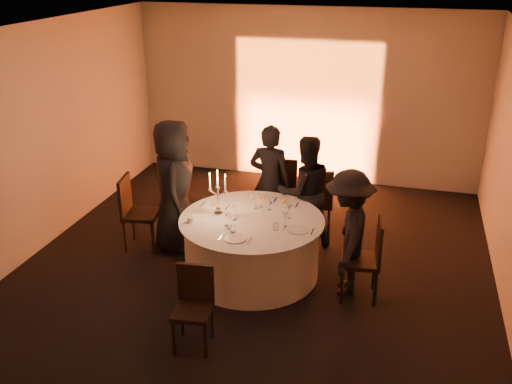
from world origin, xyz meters
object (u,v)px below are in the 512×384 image
(banquet_table, at_px, (252,247))
(chair_left, at_px, (134,208))
(guest_back_left, at_px, (270,181))
(candelabra, at_px, (218,199))
(chair_back_right, at_px, (314,200))
(guest_left, at_px, (174,186))
(guest_back_right, at_px, (305,192))
(chair_right, at_px, (368,254))
(guest_right, at_px, (348,233))
(chair_front, at_px, (194,302))
(chair_back_left, at_px, (283,185))
(coffee_cup, at_px, (190,220))

(banquet_table, xyz_separation_m, chair_left, (-1.74, 0.27, 0.20))
(guest_back_left, height_order, candelabra, guest_back_left)
(chair_back_right, distance_m, guest_back_left, 0.67)
(chair_back_right, bearing_deg, chair_left, -2.16)
(guest_left, bearing_deg, guest_back_right, -92.73)
(banquet_table, xyz_separation_m, chair_right, (1.44, -0.16, 0.19))
(chair_back_right, height_order, guest_right, guest_right)
(chair_back_right, xyz_separation_m, guest_right, (0.62, -1.26, 0.18))
(guest_back_right, distance_m, guest_right, 1.26)
(chair_left, distance_m, candelabra, 1.38)
(banquet_table, bearing_deg, guest_back_right, 63.13)
(chair_right, relative_size, chair_front, 1.16)
(chair_back_left, bearing_deg, chair_right, 127.55)
(coffee_cup, bearing_deg, chair_right, 3.18)
(chair_back_left, bearing_deg, banquet_table, 88.05)
(chair_right, bearing_deg, chair_back_right, -154.08)
(coffee_cup, bearing_deg, chair_back_left, 69.02)
(chair_back_right, distance_m, guest_left, 1.95)
(banquet_table, distance_m, candelabra, 0.74)
(chair_right, distance_m, candelabra, 1.94)
(banquet_table, height_order, chair_back_left, chair_back_left)
(guest_back_right, bearing_deg, chair_left, -9.85)
(chair_back_right, bearing_deg, guest_back_left, -20.20)
(guest_back_right, bearing_deg, guest_right, 97.42)
(guest_left, distance_m, guest_right, 2.46)
(chair_left, height_order, chair_front, chair_left)
(guest_back_right, xyz_separation_m, guest_right, (0.71, -1.04, -0.02))
(guest_back_left, xyz_separation_m, guest_back_right, (0.54, -0.18, -0.03))
(guest_back_left, bearing_deg, chair_back_right, -174.22)
(chair_back_left, xyz_separation_m, guest_right, (1.16, -1.70, 0.19))
(guest_left, xyz_separation_m, guest_right, (2.40, -0.52, -0.13))
(coffee_cup, xyz_separation_m, candelabra, (0.26, 0.31, 0.18))
(chair_back_left, height_order, coffee_cup, chair_back_left)
(guest_back_right, bearing_deg, chair_right, 103.82)
(chair_back_left, xyz_separation_m, guest_left, (-1.24, -1.18, 0.32))
(guest_back_left, height_order, coffee_cup, guest_back_left)
(chair_right, xyz_separation_m, guest_back_right, (-0.96, 1.12, 0.22))
(chair_back_left, height_order, chair_back_right, chair_back_right)
(chair_front, xyz_separation_m, guest_back_left, (0.14, 2.63, 0.33))
(guest_right, bearing_deg, candelabra, -98.15)
(banquet_table, distance_m, chair_back_right, 1.32)
(banquet_table, bearing_deg, chair_front, -97.49)
(banquet_table, bearing_deg, guest_right, -4.03)
(chair_left, xyz_separation_m, chair_back_left, (1.77, 1.35, 0.01))
(chair_back_left, bearing_deg, chair_back_right, 139.64)
(guest_back_left, bearing_deg, chair_right, 141.73)
(guest_right, bearing_deg, chair_back_left, -149.69)
(banquet_table, distance_m, guest_left, 1.39)
(chair_left, height_order, coffee_cup, chair_left)
(chair_left, xyz_separation_m, candelabra, (1.30, -0.24, 0.39))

